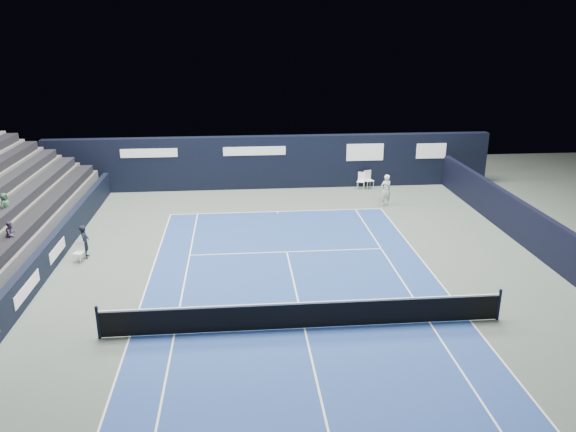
# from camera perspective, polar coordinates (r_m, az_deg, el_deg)

# --- Properties ---
(ground) EXTENTS (48.00, 48.00, 0.00)m
(ground) POSITION_cam_1_polar(r_m,az_deg,el_deg) (20.06, 1.00, -8.49)
(ground) COLOR #49574F
(ground) RESTS_ON ground
(court_surface) EXTENTS (10.97, 23.77, 0.01)m
(court_surface) POSITION_cam_1_polar(r_m,az_deg,el_deg) (18.31, 1.68, -11.34)
(court_surface) COLOR navy
(court_surface) RESTS_ON ground
(enclosure_wall_right) EXTENTS (0.30, 22.00, 1.80)m
(enclosure_wall_right) POSITION_cam_1_polar(r_m,az_deg,el_deg) (26.37, 23.32, -1.11)
(enclosure_wall_right) COLOR black
(enclosure_wall_right) RESTS_ON ground
(folding_chair_back_a) EXTENTS (0.56, 0.55, 0.98)m
(folding_chair_back_a) POSITION_cam_1_polar(r_m,az_deg,el_deg) (33.45, 7.46, 3.71)
(folding_chair_back_a) COLOR white
(folding_chair_back_a) RESTS_ON ground
(folding_chair_back_b) EXTENTS (0.59, 0.57, 1.07)m
(folding_chair_back_b) POSITION_cam_1_polar(r_m,az_deg,el_deg) (33.55, 8.15, 3.81)
(folding_chair_back_b) COLOR silver
(folding_chair_back_b) RESTS_ON ground
(line_judge_chair) EXTENTS (0.48, 0.47, 0.85)m
(line_judge_chair) POSITION_cam_1_polar(r_m,az_deg,el_deg) (24.47, -20.44, -3.29)
(line_judge_chair) COLOR white
(line_judge_chair) RESTS_ON ground
(line_judge) EXTENTS (0.36, 0.53, 1.41)m
(line_judge) POSITION_cam_1_polar(r_m,az_deg,el_deg) (24.71, -19.94, -2.46)
(line_judge) COLOR black
(line_judge) RESTS_ON ground
(court_markings) EXTENTS (11.03, 23.83, 0.00)m
(court_markings) POSITION_cam_1_polar(r_m,az_deg,el_deg) (18.31, 1.68, -11.33)
(court_markings) COLOR white
(court_markings) RESTS_ON court_surface
(tennis_net) EXTENTS (12.90, 0.10, 1.10)m
(tennis_net) POSITION_cam_1_polar(r_m,az_deg,el_deg) (18.07, 1.70, -9.96)
(tennis_net) COLOR black
(tennis_net) RESTS_ON ground
(back_sponsor_wall) EXTENTS (26.00, 0.63, 3.10)m
(back_sponsor_wall) POSITION_cam_1_polar(r_m,az_deg,el_deg) (33.16, -1.67, 5.50)
(back_sponsor_wall) COLOR black
(back_sponsor_wall) RESTS_ON ground
(side_barrier_left) EXTENTS (0.33, 22.00, 1.20)m
(side_barrier_left) POSITION_cam_1_polar(r_m,az_deg,el_deg) (24.52, -22.77, -3.25)
(side_barrier_left) COLOR black
(side_barrier_left) RESTS_ON ground
(tennis_player) EXTENTS (0.71, 0.89, 1.69)m
(tennis_player) POSITION_cam_1_polar(r_m,az_deg,el_deg) (30.45, 9.91, 2.63)
(tennis_player) COLOR white
(tennis_player) RESTS_ON ground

